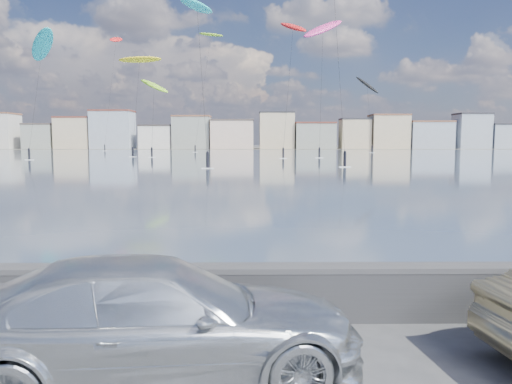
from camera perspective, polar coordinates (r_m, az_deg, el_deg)
bay_water at (r=97.54m, az=-1.17°, el=4.03°), size 500.00×177.00×0.00m
far_shore_strip at (r=206.01m, az=-0.90°, el=5.03°), size 500.00×60.00×0.00m
seawall at (r=9.12m, az=-6.32°, el=-11.04°), size 400.00×0.36×1.08m
far_buildings at (r=192.00m, az=-0.53°, el=6.76°), size 240.79×13.26×14.60m
car_silver at (r=7.09m, az=-11.34°, el=-14.14°), size 5.91×3.07×1.64m
kitesurfer_4 at (r=112.42m, az=-13.15°, el=14.42°), size 10.24×13.56×21.11m
kitesurfer_5 at (r=112.91m, az=-11.57°, el=11.68°), size 7.97×19.19×17.15m
kitesurfer_10 at (r=170.76m, az=-15.71°, el=16.23°), size 4.58×13.81×36.99m
kitesurfer_11 at (r=97.04m, az=-23.24°, el=15.11°), size 8.17×11.53×22.36m
kitesurfer_13 at (r=107.40m, az=4.25°, el=18.14°), size 6.98×20.70×28.46m
kitesurfer_14 at (r=71.64m, az=-6.75°, el=20.14°), size 5.55×16.72×21.78m
kitesurfer_15 at (r=154.20m, az=-5.20°, el=17.28°), size 8.56×19.04×35.45m
kitesurfer_16 at (r=101.45m, az=7.66°, el=17.90°), size 10.07×11.40×27.57m
kitesurfer_17 at (r=139.75m, az=12.59°, el=11.76°), size 6.84×10.67×21.17m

